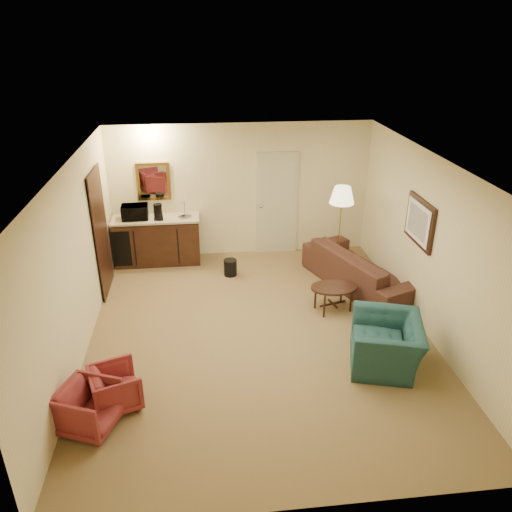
{
  "coord_description": "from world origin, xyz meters",
  "views": [
    {
      "loc": [
        -0.75,
        -6.25,
        4.25
      ],
      "look_at": [
        0.01,
        0.5,
        1.07
      ],
      "focal_mm": 35.0,
      "sensor_mm": 36.0,
      "label": 1
    }
  ],
  "objects_px": {
    "rose_chair_near": "(116,386)",
    "rose_chair_far": "(89,406)",
    "microwave": "(135,211)",
    "sofa": "(361,263)",
    "waste_bin": "(230,267)",
    "coffee_table": "(333,298)",
    "coffee_maker": "(158,212)",
    "teal_armchair": "(387,336)",
    "wetbar_cabinet": "(157,240)",
    "floor_lamp": "(339,230)"
  },
  "relations": [
    {
      "from": "wetbar_cabinet",
      "to": "waste_bin",
      "type": "relative_size",
      "value": 5.39
    },
    {
      "from": "teal_armchair",
      "to": "microwave",
      "type": "distance_m",
      "value": 5.16
    },
    {
      "from": "wetbar_cabinet",
      "to": "microwave",
      "type": "xyz_separation_m",
      "value": [
        -0.37,
        -0.02,
        0.62
      ]
    },
    {
      "from": "rose_chair_far",
      "to": "coffee_table",
      "type": "height_order",
      "value": "rose_chair_far"
    },
    {
      "from": "teal_armchair",
      "to": "rose_chair_near",
      "type": "bearing_deg",
      "value": -67.47
    },
    {
      "from": "sofa",
      "to": "rose_chair_near",
      "type": "xyz_separation_m",
      "value": [
        -3.85,
        -2.62,
        -0.17
      ]
    },
    {
      "from": "teal_armchair",
      "to": "rose_chair_far",
      "type": "relative_size",
      "value": 1.67
    },
    {
      "from": "wetbar_cabinet",
      "to": "teal_armchair",
      "type": "xyz_separation_m",
      "value": [
        3.27,
        -3.62,
        -0.01
      ]
    },
    {
      "from": "wetbar_cabinet",
      "to": "teal_armchair",
      "type": "bearing_deg",
      "value": -47.91
    },
    {
      "from": "teal_armchair",
      "to": "coffee_maker",
      "type": "height_order",
      "value": "coffee_maker"
    },
    {
      "from": "coffee_table",
      "to": "sofa",
      "type": "bearing_deg",
      "value": 47.02
    },
    {
      "from": "teal_armchair",
      "to": "waste_bin",
      "type": "bearing_deg",
      "value": -130.83
    },
    {
      "from": "wetbar_cabinet",
      "to": "floor_lamp",
      "type": "distance_m",
      "value": 3.46
    },
    {
      "from": "waste_bin",
      "to": "coffee_maker",
      "type": "bearing_deg",
      "value": 154.08
    },
    {
      "from": "microwave",
      "to": "coffee_table",
      "type": "bearing_deg",
      "value": -35.35
    },
    {
      "from": "floor_lamp",
      "to": "waste_bin",
      "type": "bearing_deg",
      "value": 178.07
    },
    {
      "from": "rose_chair_far",
      "to": "coffee_table",
      "type": "distance_m",
      "value": 4.09
    },
    {
      "from": "teal_armchair",
      "to": "floor_lamp",
      "type": "relative_size",
      "value": 0.62
    },
    {
      "from": "rose_chair_near",
      "to": "coffee_maker",
      "type": "xyz_separation_m",
      "value": [
        0.32,
        3.95,
        0.78
      ]
    },
    {
      "from": "sofa",
      "to": "rose_chair_far",
      "type": "bearing_deg",
      "value": 103.94
    },
    {
      "from": "rose_chair_far",
      "to": "waste_bin",
      "type": "distance_m",
      "value": 4.11
    },
    {
      "from": "sofa",
      "to": "floor_lamp",
      "type": "distance_m",
      "value": 0.77
    },
    {
      "from": "sofa",
      "to": "waste_bin",
      "type": "height_order",
      "value": "sofa"
    },
    {
      "from": "sofa",
      "to": "microwave",
      "type": "height_order",
      "value": "microwave"
    },
    {
      "from": "wetbar_cabinet",
      "to": "floor_lamp",
      "type": "height_order",
      "value": "floor_lamp"
    },
    {
      "from": "rose_chair_far",
      "to": "microwave",
      "type": "relative_size",
      "value": 1.28
    },
    {
      "from": "sofa",
      "to": "wetbar_cabinet",
      "type": "bearing_deg",
      "value": 46.55
    },
    {
      "from": "teal_armchair",
      "to": "microwave",
      "type": "bearing_deg",
      "value": -119.08
    },
    {
      "from": "teal_armchair",
      "to": "floor_lamp",
      "type": "xyz_separation_m",
      "value": [
        0.08,
        2.83,
        0.38
      ]
    },
    {
      "from": "teal_armchair",
      "to": "coffee_table",
      "type": "bearing_deg",
      "value": -151.15
    },
    {
      "from": "teal_armchair",
      "to": "coffee_table",
      "type": "height_order",
      "value": "teal_armchair"
    },
    {
      "from": "wetbar_cabinet",
      "to": "rose_chair_near",
      "type": "height_order",
      "value": "wetbar_cabinet"
    },
    {
      "from": "coffee_table",
      "to": "coffee_maker",
      "type": "xyz_separation_m",
      "value": [
        -2.86,
        2.05,
        0.85
      ]
    },
    {
      "from": "rose_chair_near",
      "to": "coffee_table",
      "type": "relative_size",
      "value": 0.77
    },
    {
      "from": "microwave",
      "to": "coffee_maker",
      "type": "height_order",
      "value": "microwave"
    },
    {
      "from": "rose_chair_far",
      "to": "coffee_maker",
      "type": "bearing_deg",
      "value": 13.95
    },
    {
      "from": "wetbar_cabinet",
      "to": "floor_lamp",
      "type": "relative_size",
      "value": 0.99
    },
    {
      "from": "teal_armchair",
      "to": "rose_chair_near",
      "type": "relative_size",
      "value": 1.79
    },
    {
      "from": "teal_armchair",
      "to": "waste_bin",
      "type": "distance_m",
      "value": 3.49
    },
    {
      "from": "coffee_table",
      "to": "microwave",
      "type": "distance_m",
      "value": 4.01
    },
    {
      "from": "teal_armchair",
      "to": "microwave",
      "type": "height_order",
      "value": "microwave"
    },
    {
      "from": "rose_chair_near",
      "to": "wetbar_cabinet",
      "type": "bearing_deg",
      "value": -22.4
    },
    {
      "from": "rose_chair_far",
      "to": "coffee_table",
      "type": "xyz_separation_m",
      "value": [
        3.42,
        2.24,
        -0.09
      ]
    },
    {
      "from": "wetbar_cabinet",
      "to": "rose_chair_far",
      "type": "distance_m",
      "value": 4.42
    },
    {
      "from": "waste_bin",
      "to": "microwave",
      "type": "height_order",
      "value": "microwave"
    },
    {
      "from": "coffee_maker",
      "to": "sofa",
      "type": "bearing_deg",
      "value": -2.16
    },
    {
      "from": "rose_chair_near",
      "to": "rose_chair_far",
      "type": "distance_m",
      "value": 0.42
    },
    {
      "from": "microwave",
      "to": "rose_chair_far",
      "type": "bearing_deg",
      "value": -94.19
    },
    {
      "from": "rose_chair_near",
      "to": "microwave",
      "type": "distance_m",
      "value": 4.11
    },
    {
      "from": "microwave",
      "to": "sofa",
      "type": "bearing_deg",
      "value": -21.93
    }
  ]
}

